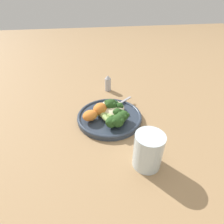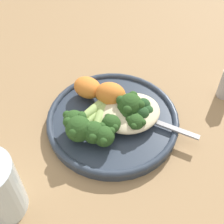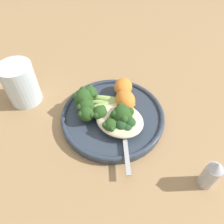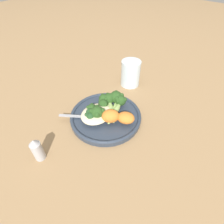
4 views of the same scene
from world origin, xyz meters
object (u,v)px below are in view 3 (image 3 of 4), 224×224
quinoa_mound (119,121)px  broccoli_stalk_7 (122,114)px  broccoli_stalk_4 (105,112)px  broccoli_stalk_5 (113,120)px  plate (113,116)px  spoon (125,137)px  broccoli_stalk_6 (119,114)px  broccoli_stalk_3 (93,112)px  broccoli_stalk_2 (95,106)px  kale_tuft (125,124)px  salt_shaker (211,174)px  water_glass (21,84)px  sweet_potato_chunk_0 (125,100)px  broccoli_stalk_1 (87,98)px  sweet_potato_chunk_1 (123,87)px  broccoli_stalk_0 (99,96)px

quinoa_mound → broccoli_stalk_7: bearing=-90.7°
broccoli_stalk_4 → broccoli_stalk_5: bearing=90.1°
plate → spoon: bearing=143.6°
quinoa_mound → spoon: quinoa_mound is taller
broccoli_stalk_4 → broccoli_stalk_6: size_ratio=1.04×
broccoli_stalk_3 → broccoli_stalk_6: same height
spoon → broccoli_stalk_6: bearing=-171.9°
broccoli_stalk_2 → broccoli_stalk_5: bearing=121.6°
plate → broccoli_stalk_7: bearing=170.3°
kale_tuft → salt_shaker: bearing=176.2°
water_glass → plate: bearing=-163.5°
broccoli_stalk_4 → broccoli_stalk_5: (-0.03, 0.01, -0.00)m
quinoa_mound → broccoli_stalk_5: 0.01m
broccoli_stalk_6 → salt_shaker: size_ratio=1.10×
broccoli_stalk_7 → salt_shaker: size_ratio=1.14×
sweet_potato_chunk_0 → spoon: bearing=121.0°
plate → broccoli_stalk_1: size_ratio=2.17×
broccoli_stalk_3 → sweet_potato_chunk_1: same height
plate → broccoli_stalk_6: (-0.02, 0.00, 0.03)m
broccoli_stalk_3 → kale_tuft: 0.08m
sweet_potato_chunk_0 → kale_tuft: (-0.03, 0.05, -0.01)m
broccoli_stalk_4 → broccoli_stalk_7: (-0.04, -0.01, 0.01)m
water_glass → sweet_potato_chunk_0: bearing=-157.1°
broccoli_stalk_6 → sweet_potato_chunk_1: size_ratio=1.53×
broccoli_stalk_4 → broccoli_stalk_6: (-0.03, -0.01, 0.00)m
broccoli_stalk_2 → water_glass: size_ratio=1.05×
broccoli_stalk_3 → broccoli_stalk_6: (-0.05, -0.03, 0.00)m
plate → water_glass: water_glass is taller
broccoli_stalk_3 → broccoli_stalk_7: (-0.06, -0.03, 0.01)m
spoon → kale_tuft: bearing=174.4°
broccoli_stalk_0 → spoon: bearing=132.5°
quinoa_mound → broccoli_stalk_1: broccoli_stalk_1 is taller
plate → kale_tuft: bearing=155.3°
quinoa_mound → salt_shaker: size_ratio=1.40×
sweet_potato_chunk_0 → spoon: size_ratio=0.54×
broccoli_stalk_2 → kale_tuft: bearing=127.2°
broccoli_stalk_6 → broccoli_stalk_7: (-0.01, 0.00, 0.01)m
water_glass → quinoa_mound: bearing=-169.3°
broccoli_stalk_4 → broccoli_stalk_7: broccoli_stalk_7 is taller
sweet_potato_chunk_0 → sweet_potato_chunk_1: sweet_potato_chunk_0 is taller
broccoli_stalk_5 → broccoli_stalk_6: bearing=162.5°
broccoli_stalk_3 → broccoli_stalk_7: broccoli_stalk_7 is taller
broccoli_stalk_1 → broccoli_stalk_2: bearing=133.5°
broccoli_stalk_0 → sweet_potato_chunk_1: size_ratio=2.26×
broccoli_stalk_2 → sweet_potato_chunk_0: size_ratio=1.95×
water_glass → broccoli_stalk_4: bearing=-167.1°
broccoli_stalk_2 → broccoli_stalk_5: 0.06m
plate → sweet_potato_chunk_1: (0.02, -0.07, 0.03)m
spoon → broccoli_stalk_4: bearing=-147.3°
broccoli_stalk_4 → salt_shaker: 0.24m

